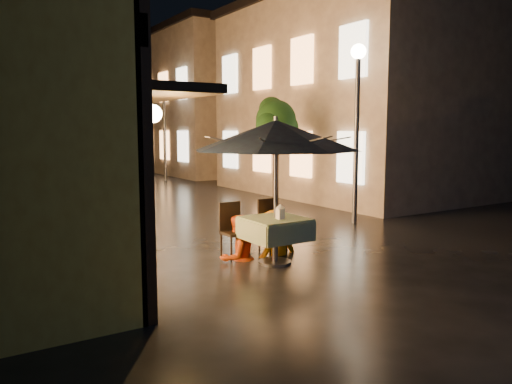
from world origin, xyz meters
TOP-DOWN VIEW (x-y plane):
  - ground at (0.00, 0.00)m, footprint 90.00×90.00m
  - east_building_near at (7.49, 6.50)m, footprint 7.30×9.30m
  - east_building_far at (7.49, 18.00)m, footprint 7.30×10.30m
  - street_tree at (2.41, 4.51)m, footprint 1.43×1.20m
  - streetlamp_near at (3.00, 2.00)m, footprint 0.36×0.36m
  - streetlamp_far at (3.00, 14.00)m, footprint 0.36×0.36m
  - cafe_table at (-0.72, -0.02)m, footprint 0.99×0.99m
  - patio_umbrella at (-0.72, -0.02)m, footprint 2.79×2.79m
  - cafe_chair_left at (-1.12, 0.72)m, footprint 0.42×0.42m
  - cafe_chair_right at (-0.32, 0.72)m, footprint 0.42×0.42m
  - table_lantern at (-0.72, -0.17)m, footprint 0.16×0.16m
  - person_orange at (-1.12, 0.56)m, footprint 0.84×0.72m
  - person_yellow at (-0.36, 0.50)m, footprint 1.08×0.69m
  - bicycle_0 at (-2.61, 3.30)m, footprint 1.83×0.99m
  - bicycle_1 at (-2.83, 4.75)m, footprint 1.79×1.16m
  - bicycle_2 at (-2.38, 4.83)m, footprint 1.78×0.68m
  - bicycle_3 at (-2.60, 7.05)m, footprint 1.76×0.93m
  - bicycle_4 at (-2.73, 7.10)m, footprint 1.75×0.66m
  - bicycle_5 at (-2.85, 8.20)m, footprint 1.56×0.91m
  - bicycle_6 at (-2.60, 9.20)m, footprint 1.87×1.03m

SIDE VIEW (x-z plane):
  - ground at x=0.00m, z-range 0.00..0.00m
  - bicycle_5 at x=-2.85m, z-range 0.00..0.91m
  - bicycle_4 at x=-2.73m, z-range 0.00..0.91m
  - bicycle_0 at x=-2.61m, z-range 0.00..0.91m
  - bicycle_2 at x=-2.38m, z-range 0.00..0.92m
  - bicycle_6 at x=-2.60m, z-range 0.00..0.93m
  - bicycle_3 at x=-2.60m, z-range 0.00..1.02m
  - bicycle_1 at x=-2.83m, z-range 0.00..1.05m
  - cafe_chair_left at x=-1.12m, z-range 0.05..1.03m
  - cafe_chair_right at x=-0.32m, z-range 0.05..1.03m
  - cafe_table at x=-0.72m, z-range 0.20..0.98m
  - person_orange at x=-1.12m, z-range 0.00..1.51m
  - person_yellow at x=-0.36m, z-range 0.00..1.58m
  - table_lantern at x=-0.72m, z-range 0.79..1.04m
  - patio_umbrella at x=-0.72m, z-range 0.92..3.38m
  - street_tree at x=2.41m, z-range 0.85..4.00m
  - streetlamp_near at x=3.00m, z-range 0.80..5.03m
  - streetlamp_far at x=3.00m, z-range 0.80..5.03m
  - east_building_near at x=7.49m, z-range 0.01..6.81m
  - east_building_far at x=7.49m, z-range 0.01..7.31m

